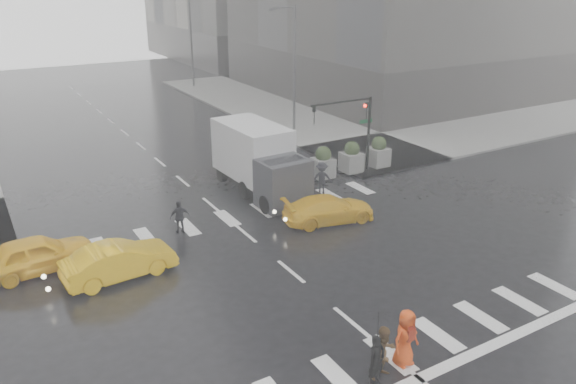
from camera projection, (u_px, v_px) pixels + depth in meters
ground at (291, 271)px, 22.16m from camera, size 120.00×120.00×0.00m
sidewalk_ne at (387, 118)px, 45.39m from camera, size 35.00×35.00×0.15m
road_markings at (291, 271)px, 22.15m from camera, size 18.00×48.00×0.01m
traffic_signal_pole at (355, 121)px, 31.67m from camera, size 4.45×0.42×4.50m
street_lamp_near at (293, 64)px, 39.93m from camera, size 2.15×0.22×9.00m
street_lamp_far at (190, 38)px, 55.98m from camera, size 2.15×0.22×9.00m
planter_west at (323, 163)px, 31.69m from camera, size 1.10×1.10×1.80m
planter_mid at (352, 157)px, 32.63m from camera, size 1.10×1.10×1.80m
planter_east at (379, 152)px, 33.58m from camera, size 1.10×1.10×1.80m
pedestrian_black at (378, 336)px, 15.52m from camera, size 1.06×1.08×2.43m
pedestrian_brown at (384, 352)px, 16.11m from camera, size 0.84×0.67×1.67m
pedestrian_orange at (406, 338)px, 16.61m from camera, size 0.93×0.64×1.84m
pedestrian_far_a at (180, 217)px, 25.20m from camera, size 0.94×0.61×1.56m
pedestrian_far_b at (322, 178)px, 29.66m from camera, size 1.30×1.13×1.76m
taxi_front at (37, 254)px, 21.94m from camera, size 4.43×2.05×1.47m
taxi_mid at (119, 261)px, 21.51m from camera, size 4.37×1.82×1.41m
taxi_rear at (329, 209)px, 26.40m from camera, size 4.15×2.51×1.27m
box_truck at (260, 159)px, 29.46m from camera, size 2.51×6.69×3.56m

